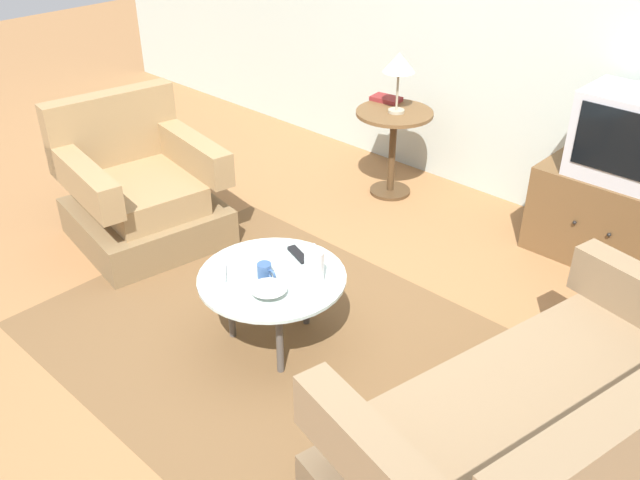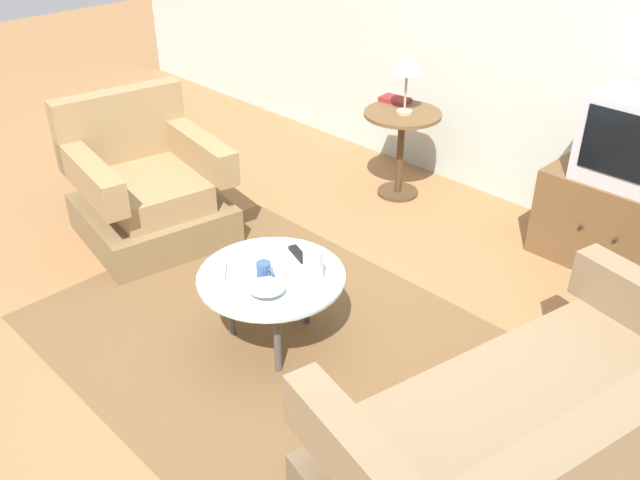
# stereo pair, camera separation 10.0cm
# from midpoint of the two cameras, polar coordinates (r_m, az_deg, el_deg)

# --- Properties ---
(ground_plane) EXTENTS (16.00, 16.00, 0.00)m
(ground_plane) POSITION_cam_midpoint_polar(r_m,az_deg,el_deg) (3.65, -3.69, -8.33)
(ground_plane) COLOR olive
(back_wall) EXTENTS (9.00, 0.12, 2.70)m
(back_wall) POSITION_cam_midpoint_polar(r_m,az_deg,el_deg) (4.77, 16.95, 18.13)
(back_wall) COLOR #B2BCB2
(back_wall) RESTS_ON ground
(area_rug) EXTENTS (2.44, 1.87, 0.00)m
(area_rug) POSITION_cam_midpoint_polar(r_m,az_deg,el_deg) (3.64, -4.59, -8.42)
(area_rug) COLOR brown
(area_rug) RESTS_ON ground
(armchair) EXTENTS (1.01, 0.98, 0.89)m
(armchair) POSITION_cam_midpoint_polar(r_m,az_deg,el_deg) (4.57, -15.39, 3.80)
(armchair) COLOR brown
(armchair) RESTS_ON ground
(couch) EXTENTS (1.32, 1.87, 0.95)m
(couch) POSITION_cam_midpoint_polar(r_m,az_deg,el_deg) (2.86, 18.28, -15.61)
(couch) COLOR brown
(couch) RESTS_ON ground
(coffee_table) EXTENTS (0.74, 0.74, 0.42)m
(coffee_table) POSITION_cam_midpoint_polar(r_m,az_deg,el_deg) (3.42, -4.86, -3.52)
(coffee_table) COLOR #B2C6C1
(coffee_table) RESTS_ON ground
(side_table) EXTENTS (0.54, 0.54, 0.63)m
(side_table) POSITION_cam_midpoint_polar(r_m,az_deg,el_deg) (4.92, 5.54, 8.73)
(side_table) COLOR brown
(side_table) RESTS_ON ground
(tv_stand) EXTENTS (0.87, 0.51, 0.56)m
(tv_stand) POSITION_cam_midpoint_polar(r_m,az_deg,el_deg) (4.51, 22.33, 1.74)
(tv_stand) COLOR brown
(tv_stand) RESTS_ON ground
(television) EXTENTS (0.54, 0.42, 0.51)m
(television) POSITION_cam_midpoint_polar(r_m,az_deg,el_deg) (4.28, 23.66, 7.92)
(television) COLOR #B7B7BC
(television) RESTS_ON tv_stand
(table_lamp) EXTENTS (0.22, 0.22, 0.42)m
(table_lamp) POSITION_cam_midpoint_polar(r_m,az_deg,el_deg) (4.73, 5.98, 14.35)
(table_lamp) COLOR #9E937A
(table_lamp) RESTS_ON side_table
(vase) EXTENTS (0.10, 0.10, 0.22)m
(vase) POSITION_cam_midpoint_polar(r_m,az_deg,el_deg) (3.28, -1.37, -1.97)
(vase) COLOR white
(vase) RESTS_ON coffee_table
(mug) EXTENTS (0.11, 0.07, 0.08)m
(mug) POSITION_cam_midpoint_polar(r_m,az_deg,el_deg) (3.36, -5.46, -2.59)
(mug) COLOR #335184
(mug) RESTS_ON coffee_table
(bowl) EXTENTS (0.18, 0.18, 0.04)m
(bowl) POSITION_cam_midpoint_polar(r_m,az_deg,el_deg) (3.25, -5.18, -4.32)
(bowl) COLOR silver
(bowl) RESTS_ON coffee_table
(tv_remote_dark) EXTENTS (0.17, 0.09, 0.02)m
(tv_remote_dark) POSITION_cam_midpoint_polar(r_m,az_deg,el_deg) (3.54, -2.65, -1.21)
(tv_remote_dark) COLOR black
(tv_remote_dark) RESTS_ON coffee_table
(tv_remote_silver) EXTENTS (0.14, 0.14, 0.02)m
(tv_remote_silver) POSITION_cam_midpoint_polar(r_m,az_deg,el_deg) (3.42, -9.03, -2.79)
(tv_remote_silver) COLOR #B2B2B7
(tv_remote_silver) RESTS_ON coffee_table
(book) EXTENTS (0.22, 0.16, 0.03)m
(book) POSITION_cam_midpoint_polar(r_m,az_deg,el_deg) (5.05, 4.96, 11.64)
(book) COLOR maroon
(book) RESTS_ON side_table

